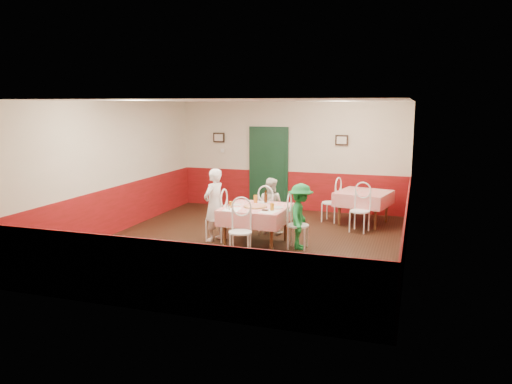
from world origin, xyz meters
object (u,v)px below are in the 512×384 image
(chair_right, at_px, (298,225))
(pizza, at_px, (255,206))
(glass_c, at_px, (256,199))
(chair_second_a, at_px, (331,203))
(chair_second_b, at_px, (360,211))
(chair_far, at_px, (269,213))
(diner_far, at_px, (270,206))
(glass_a, at_px, (231,205))
(chair_left, at_px, (216,219))
(chair_near, at_px, (240,232))
(main_table, at_px, (256,226))
(diner_right, at_px, (301,216))
(beer_bottle, at_px, (266,197))
(second_table, at_px, (363,208))
(wallet, at_px, (265,210))
(glass_b, at_px, (272,207))
(diner_left, at_px, (214,205))

(chair_right, bearing_deg, pizza, 89.91)
(pizza, height_order, glass_c, glass_c)
(chair_second_a, relative_size, chair_second_b, 1.00)
(chair_far, distance_m, chair_second_a, 1.86)
(diner_far, bearing_deg, glass_a, 77.53)
(chair_left, bearing_deg, chair_near, 42.03)
(main_table, xyz_separation_m, diner_right, (0.90, -0.02, 0.26))
(chair_right, xyz_separation_m, diner_right, (0.05, -0.00, 0.18))
(main_table, xyz_separation_m, beer_bottle, (0.08, 0.38, 0.51))
(second_table, relative_size, beer_bottle, 4.64)
(chair_left, distance_m, chair_second_a, 3.05)
(chair_right, xyz_separation_m, wallet, (-0.57, -0.29, 0.32))
(second_table, distance_m, pizza, 3.08)
(chair_near, relative_size, pizza, 2.10)
(chair_left, height_order, diner_far, diner_far)
(glass_b, distance_m, glass_c, 0.84)
(chair_far, xyz_separation_m, wallet, (0.26, -1.16, 0.32))
(glass_b, relative_size, beer_bottle, 0.58)
(diner_right, bearing_deg, glass_b, 108.07)
(main_table, bearing_deg, chair_left, 178.44)
(chair_second_a, distance_m, diner_left, 3.09)
(main_table, height_order, chair_second_a, chair_second_a)
(pizza, bearing_deg, glass_a, -154.28)
(diner_far, bearing_deg, chair_near, 97.04)
(diner_far, bearing_deg, diner_right, 142.04)
(chair_left, bearing_deg, diner_right, 87.03)
(glass_a, xyz_separation_m, diner_left, (-0.47, 0.29, -0.09))
(glass_a, bearing_deg, main_table, 32.11)
(glass_a, relative_size, diner_far, 0.11)
(diner_left, bearing_deg, second_table, 147.40)
(glass_b, relative_size, diner_far, 0.12)
(glass_b, bearing_deg, wallet, -154.44)
(chair_second_a, bearing_deg, chair_left, -26.50)
(beer_bottle, bearing_deg, pizza, -100.16)
(second_table, bearing_deg, wallet, -119.83)
(chair_far, bearing_deg, second_table, -127.98)
(pizza, xyz_separation_m, beer_bottle, (0.08, 0.44, 0.11))
(glass_b, bearing_deg, chair_near, -125.67)
(beer_bottle, distance_m, diner_far, 0.59)
(glass_c, height_order, diner_left, diner_left)
(pizza, bearing_deg, second_table, 53.23)
(diner_right, bearing_deg, pizza, 85.31)
(chair_left, height_order, glass_a, chair_left)
(diner_left, distance_m, diner_far, 1.28)
(chair_far, bearing_deg, chair_right, 145.11)
(chair_right, xyz_separation_m, beer_bottle, (-0.77, 0.41, 0.43))
(chair_right, height_order, beer_bottle, beer_bottle)
(second_table, height_order, chair_left, chair_left)
(second_table, height_order, glass_b, glass_b)
(chair_left, relative_size, beer_bottle, 3.73)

